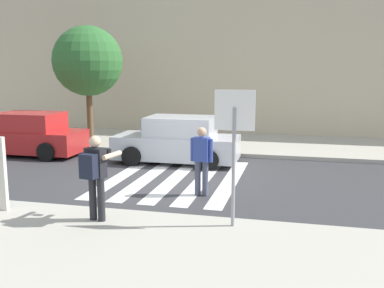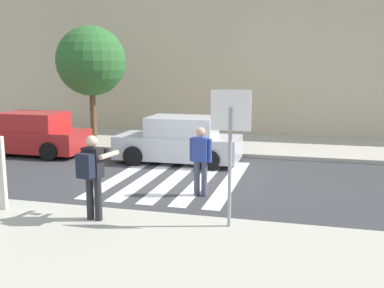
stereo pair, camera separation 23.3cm
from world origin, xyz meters
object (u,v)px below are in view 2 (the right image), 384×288
photographer_with_backpack (92,170)px  street_tree_west (91,61)px  pedestrian_crossing (201,157)px  parked_car_silver (179,141)px  parked_car_red (31,135)px  stop_sign (231,128)px

photographer_with_backpack → street_tree_west: (-4.39, 8.70, 2.21)m
pedestrian_crossing → parked_car_silver: 3.96m
photographer_with_backpack → street_tree_west: 9.99m
pedestrian_crossing → street_tree_west: size_ratio=0.37×
street_tree_west → parked_car_red: bearing=-118.0°
parked_car_red → photographer_with_backpack: bearing=-48.0°
stop_sign → pedestrian_crossing: size_ratio=1.53×
parked_car_red → street_tree_west: (1.28, 2.40, 2.65)m
stop_sign → photographer_with_backpack: size_ratio=1.53×
stop_sign → parked_car_red: 10.35m
pedestrian_crossing → parked_car_silver: size_ratio=0.42×
stop_sign → pedestrian_crossing: bearing=115.9°
parked_car_red → pedestrian_crossing: bearing=-26.5°
photographer_with_backpack → parked_car_silver: photographer_with_backpack is taller
parked_car_red → street_tree_west: 3.80m
parked_car_red → street_tree_west: street_tree_west is taller
pedestrian_crossing → parked_car_red: size_ratio=0.42×
parked_car_silver → street_tree_west: 5.63m
photographer_with_backpack → pedestrian_crossing: (1.57, 2.69, -0.19)m
parked_car_silver → street_tree_west: street_tree_west is taller
stop_sign → street_tree_west: 11.03m
stop_sign → photographer_with_backpack: 2.87m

